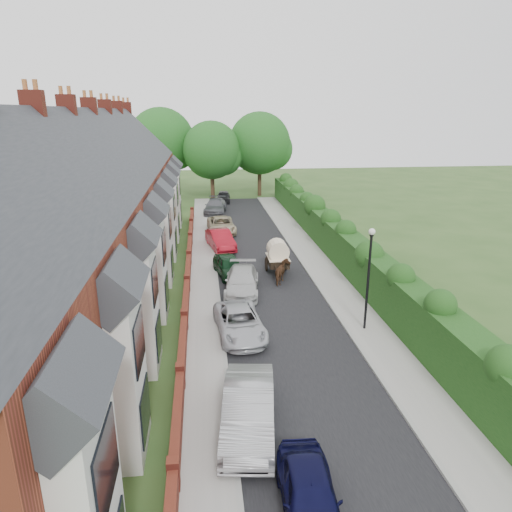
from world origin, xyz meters
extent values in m
plane|color=#2D4C1E|center=(0.00, 0.00, 0.00)|extent=(140.00, 140.00, 0.00)
cube|color=black|center=(-0.50, 11.00, 0.01)|extent=(6.00, 58.00, 0.02)
cube|color=gray|center=(3.60, 11.00, 0.06)|extent=(2.20, 58.00, 0.12)
cube|color=gray|center=(-4.35, 11.00, 0.06)|extent=(1.70, 58.00, 0.12)
cube|color=gray|center=(2.55, 11.00, 0.07)|extent=(0.18, 58.00, 0.13)
cube|color=gray|center=(-3.55, 11.00, 0.07)|extent=(0.18, 58.00, 0.13)
cube|color=#153D13|center=(5.40, 11.00, 1.25)|extent=(1.50, 58.00, 2.50)
cube|color=#9C3F27|center=(-11.00, 10.00, 3.25)|extent=(8.00, 40.00, 6.50)
cube|color=#282A30|center=(-11.00, 10.00, 6.50)|extent=(8.00, 40.20, 8.00)
cube|color=black|center=(-6.28, -8.10, 3.80)|extent=(0.06, 1.80, 1.60)
cube|color=#282A30|center=(-6.80, -8.10, 5.60)|extent=(1.70, 2.60, 1.70)
cube|color=#3F2D2D|center=(-6.96, -6.00, 1.05)|extent=(0.08, 0.90, 2.10)
cube|color=silver|center=(-6.95, -6.10, 4.40)|extent=(0.12, 1.20, 1.60)
cube|color=silver|center=(-6.65, -3.10, 2.60)|extent=(0.70, 2.40, 5.20)
cube|color=black|center=(-6.28, -3.10, 1.40)|extent=(0.06, 1.80, 1.60)
cube|color=black|center=(-6.28, -3.10, 3.80)|extent=(0.06, 1.80, 1.60)
cube|color=#282A30|center=(-6.80, -3.10, 5.60)|extent=(1.70, 2.60, 1.70)
cube|color=#3F2D2D|center=(-6.96, -1.00, 1.05)|extent=(0.08, 0.90, 2.10)
cube|color=silver|center=(-6.95, -1.10, 4.40)|extent=(0.12, 1.20, 1.60)
cube|color=silver|center=(-6.65, 1.90, 2.60)|extent=(0.70, 2.40, 5.20)
cube|color=black|center=(-6.28, 1.90, 1.40)|extent=(0.06, 1.80, 1.60)
cube|color=black|center=(-6.28, 1.90, 3.80)|extent=(0.06, 1.80, 1.60)
cube|color=#282A30|center=(-6.80, 1.90, 5.60)|extent=(1.70, 2.60, 1.70)
cube|color=#3F2D2D|center=(-6.96, 4.00, 1.05)|extent=(0.08, 0.90, 2.10)
cube|color=silver|center=(-6.95, 3.90, 4.40)|extent=(0.12, 1.20, 1.60)
cube|color=silver|center=(-6.65, 6.90, 2.60)|extent=(0.70, 2.40, 5.20)
cube|color=black|center=(-6.28, 6.90, 1.40)|extent=(0.06, 1.80, 1.60)
cube|color=black|center=(-6.28, 6.90, 3.80)|extent=(0.06, 1.80, 1.60)
cube|color=#282A30|center=(-6.80, 6.90, 5.60)|extent=(1.70, 2.60, 1.70)
cube|color=#3F2D2D|center=(-6.96, 9.00, 1.05)|extent=(0.08, 0.90, 2.10)
cube|color=silver|center=(-6.95, 8.90, 4.40)|extent=(0.12, 1.20, 1.60)
cube|color=silver|center=(-6.65, 11.90, 2.60)|extent=(0.70, 2.40, 5.20)
cube|color=black|center=(-6.28, 11.90, 1.40)|extent=(0.06, 1.80, 1.60)
cube|color=black|center=(-6.28, 11.90, 3.80)|extent=(0.06, 1.80, 1.60)
cube|color=#282A30|center=(-6.80, 11.90, 5.60)|extent=(1.70, 2.60, 1.70)
cube|color=#3F2D2D|center=(-6.96, 14.00, 1.05)|extent=(0.08, 0.90, 2.10)
cube|color=silver|center=(-6.95, 13.90, 4.40)|extent=(0.12, 1.20, 1.60)
cube|color=silver|center=(-6.65, 16.90, 2.60)|extent=(0.70, 2.40, 5.20)
cube|color=black|center=(-6.28, 16.90, 1.40)|extent=(0.06, 1.80, 1.60)
cube|color=black|center=(-6.28, 16.90, 3.80)|extent=(0.06, 1.80, 1.60)
cube|color=#282A30|center=(-6.80, 16.90, 5.60)|extent=(1.70, 2.60, 1.70)
cube|color=#3F2D2D|center=(-6.96, 19.00, 1.05)|extent=(0.08, 0.90, 2.10)
cube|color=silver|center=(-6.95, 18.90, 4.40)|extent=(0.12, 1.20, 1.60)
cube|color=silver|center=(-6.65, 21.90, 2.60)|extent=(0.70, 2.40, 5.20)
cube|color=black|center=(-6.28, 21.90, 1.40)|extent=(0.06, 1.80, 1.60)
cube|color=black|center=(-6.28, 21.90, 3.80)|extent=(0.06, 1.80, 1.60)
cube|color=#282A30|center=(-6.80, 21.90, 5.60)|extent=(1.70, 2.60, 1.70)
cube|color=#3F2D2D|center=(-6.96, 24.00, 1.05)|extent=(0.08, 0.90, 2.10)
cube|color=silver|center=(-6.95, 23.90, 4.40)|extent=(0.12, 1.20, 1.60)
cube|color=silver|center=(-6.65, 26.90, 2.60)|extent=(0.70, 2.40, 5.20)
cube|color=black|center=(-6.28, 26.90, 1.40)|extent=(0.06, 1.80, 1.60)
cube|color=black|center=(-6.28, 26.90, 3.80)|extent=(0.06, 1.80, 1.60)
cube|color=#282A30|center=(-6.80, 26.90, 5.60)|extent=(1.70, 2.60, 1.70)
cube|color=#3F2D2D|center=(-6.96, 29.00, 1.05)|extent=(0.08, 0.90, 2.10)
cube|color=silver|center=(-6.95, 28.90, 4.40)|extent=(0.12, 1.20, 1.60)
cube|color=maroon|center=(-11.00, 5.00, 10.30)|extent=(0.90, 0.50, 1.60)
cylinder|color=#9A5A2E|center=(-11.20, 5.00, 11.25)|extent=(0.20, 0.20, 0.50)
cylinder|color=#9A5A2E|center=(-10.80, 5.00, 11.25)|extent=(0.20, 0.20, 0.50)
cube|color=maroon|center=(-11.00, 10.00, 10.30)|extent=(0.90, 0.50, 1.60)
cylinder|color=#9A5A2E|center=(-11.20, 10.00, 11.25)|extent=(0.20, 0.20, 0.50)
cylinder|color=#9A5A2E|center=(-10.80, 10.00, 11.25)|extent=(0.20, 0.20, 0.50)
cube|color=maroon|center=(-11.00, 15.00, 10.30)|extent=(0.90, 0.50, 1.60)
cylinder|color=#9A5A2E|center=(-11.20, 15.00, 11.25)|extent=(0.20, 0.20, 0.50)
cylinder|color=#9A5A2E|center=(-10.80, 15.00, 11.25)|extent=(0.20, 0.20, 0.50)
cube|color=maroon|center=(-11.00, 20.00, 10.30)|extent=(0.90, 0.50, 1.60)
cylinder|color=#9A5A2E|center=(-11.20, 20.00, 11.25)|extent=(0.20, 0.20, 0.50)
cylinder|color=#9A5A2E|center=(-10.80, 20.00, 11.25)|extent=(0.20, 0.20, 0.50)
cube|color=maroon|center=(-11.00, 25.00, 10.30)|extent=(0.90, 0.50, 1.60)
cylinder|color=#9A5A2E|center=(-11.20, 25.00, 11.25)|extent=(0.20, 0.20, 0.50)
cylinder|color=#9A5A2E|center=(-10.80, 25.00, 11.25)|extent=(0.20, 0.20, 0.50)
cube|color=maroon|center=(-11.00, 30.00, 10.30)|extent=(0.90, 0.50, 1.60)
cylinder|color=#9A5A2E|center=(-11.20, 30.00, 11.25)|extent=(0.20, 0.20, 0.50)
cylinder|color=#9A5A2E|center=(-10.80, 30.00, 11.25)|extent=(0.20, 0.20, 0.50)
cube|color=maroon|center=(-5.35, -2.50, 0.45)|extent=(0.30, 4.70, 0.90)
cube|color=maroon|center=(-5.35, 2.50, 0.45)|extent=(0.30, 4.70, 0.90)
cube|color=maroon|center=(-5.35, 7.50, 0.45)|extent=(0.30, 4.70, 0.90)
cube|color=maroon|center=(-5.35, 12.50, 0.45)|extent=(0.30, 4.70, 0.90)
cube|color=maroon|center=(-5.35, 17.50, 0.45)|extent=(0.30, 4.70, 0.90)
cube|color=maroon|center=(-5.35, 22.50, 0.45)|extent=(0.30, 4.70, 0.90)
cube|color=maroon|center=(-5.35, 27.50, 0.45)|extent=(0.30, 4.70, 0.90)
cube|color=maroon|center=(-5.35, -5.00, 0.55)|extent=(0.35, 0.35, 1.10)
cube|color=maroon|center=(-5.35, 0.00, 0.55)|extent=(0.35, 0.35, 1.10)
cube|color=maroon|center=(-5.35, 5.00, 0.55)|extent=(0.35, 0.35, 1.10)
cube|color=maroon|center=(-5.35, 10.00, 0.55)|extent=(0.35, 0.35, 1.10)
cube|color=maroon|center=(-5.35, 15.00, 0.55)|extent=(0.35, 0.35, 1.10)
cube|color=maroon|center=(-5.35, 20.00, 0.55)|extent=(0.35, 0.35, 1.10)
cube|color=maroon|center=(-5.35, 25.00, 0.55)|extent=(0.35, 0.35, 1.10)
cube|color=maroon|center=(-5.35, 30.00, 0.55)|extent=(0.35, 0.35, 1.10)
cylinder|color=black|center=(3.40, 4.00, 2.40)|extent=(0.12, 0.12, 4.80)
cylinder|color=black|center=(3.40, 4.00, 4.85)|extent=(0.20, 0.20, 0.10)
sphere|color=silver|center=(3.40, 4.00, 5.00)|extent=(0.32, 0.32, 0.32)
cylinder|color=#332316|center=(-3.00, 40.00, 2.38)|extent=(0.50, 0.50, 4.75)
sphere|color=#1C511B|center=(-3.00, 40.00, 5.89)|extent=(6.80, 6.80, 6.80)
sphere|color=#1C511B|center=(-1.64, 40.30, 5.23)|extent=(4.76, 4.76, 4.76)
cylinder|color=#332316|center=(3.00, 42.00, 2.62)|extent=(0.50, 0.50, 5.25)
sphere|color=#1C511B|center=(3.00, 42.00, 6.51)|extent=(7.60, 7.60, 7.60)
sphere|color=#1C511B|center=(4.52, 42.30, 5.78)|extent=(5.32, 5.32, 5.32)
cylinder|color=#332316|center=(-9.00, 43.00, 2.75)|extent=(0.50, 0.50, 5.50)
sphere|color=#1C511B|center=(-9.00, 43.00, 6.82)|extent=(8.00, 8.00, 8.00)
sphere|color=#1C511B|center=(-7.40, 43.30, 6.05)|extent=(5.60, 5.60, 5.60)
imported|color=black|center=(-1.75, -6.20, 0.65)|extent=(1.71, 3.86, 1.29)
imported|color=#98999D|center=(-3.00, -2.63, 0.79)|extent=(2.28, 4.97, 1.58)
imported|color=silver|center=(-2.72, 4.26, 0.64)|extent=(2.52, 4.77, 1.28)
imported|color=#BEBEBE|center=(-2.13, 9.62, 0.69)|extent=(2.51, 4.97, 1.38)
imported|color=black|center=(-2.70, 12.60, 0.67)|extent=(2.31, 4.17, 1.34)
imported|color=maroon|center=(-3.00, 18.85, 0.74)|extent=(2.40, 4.72, 1.48)
imported|color=tan|center=(-2.69, 23.80, 0.69)|extent=(2.55, 5.05, 1.37)
imported|color=#53555A|center=(-2.94, 31.94, 0.75)|extent=(2.77, 5.40, 1.50)
imported|color=black|center=(-1.80, 38.07, 0.65)|extent=(1.81, 3.92, 1.30)
imported|color=#4A2D1B|center=(0.51, 10.86, 0.72)|extent=(1.31, 1.86, 1.44)
cube|color=black|center=(0.51, 12.68, 0.88)|extent=(1.25, 2.08, 0.52)
cylinder|color=beige|center=(0.51, 12.68, 1.61)|extent=(1.35, 1.30, 1.35)
cube|color=beige|center=(0.51, 12.68, 1.14)|extent=(1.37, 2.13, 0.04)
cylinder|color=black|center=(-0.16, 13.30, 0.47)|extent=(0.08, 0.93, 0.93)
cylinder|color=black|center=(1.19, 13.30, 0.47)|extent=(0.08, 0.93, 0.93)
cylinder|color=black|center=(0.15, 11.53, 0.93)|extent=(0.06, 1.87, 0.06)
cylinder|color=black|center=(0.87, 11.53, 0.93)|extent=(0.06, 1.87, 0.06)
camera|label=1|loc=(-4.27, -15.48, 10.26)|focal=32.00mm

